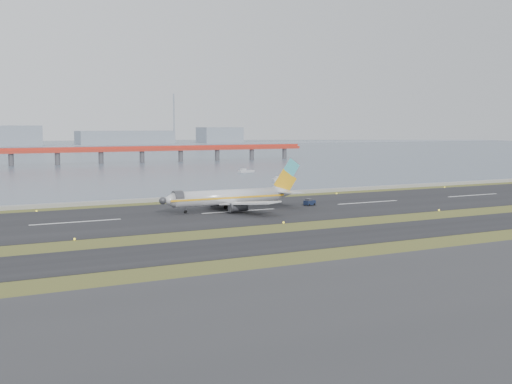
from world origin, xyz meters
TOP-DOWN VIEW (x-y plane):
  - ground at (0.00, 0.00)m, footprint 1000.00×1000.00m
  - taxiway_strip at (0.00, -12.00)m, footprint 1000.00×18.00m
  - runway_strip at (0.00, 30.00)m, footprint 1000.00×45.00m
  - seawall at (0.00, 60.00)m, footprint 1000.00×2.50m
  - bay_water at (0.00, 460.00)m, footprint 1400.00×800.00m
  - red_pier at (20.00, 250.00)m, footprint 260.00×5.00m
  - far_shoreline at (13.62, 620.00)m, footprint 1400.00×80.00m
  - airliner at (-0.74, 32.36)m, footprint 38.52×32.89m
  - pushback_tug at (21.84, 31.65)m, footprint 3.42×2.52m
  - workboat_near at (53.93, 103.42)m, footprint 7.56×2.54m
  - workboat_far at (62.10, 150.54)m, footprint 8.13×3.93m

SIDE VIEW (x-z plane):
  - ground at x=0.00m, z-range 0.00..0.00m
  - bay_water at x=0.00m, z-range -0.65..0.65m
  - taxiway_strip at x=0.00m, z-range 0.00..0.10m
  - runway_strip at x=0.00m, z-range 0.00..0.10m
  - seawall at x=0.00m, z-range 0.00..1.00m
  - workboat_near at x=53.93m, z-range -0.33..1.49m
  - workboat_far at x=62.10m, z-range -0.35..1.55m
  - pushback_tug at x=21.84m, z-range -0.03..1.93m
  - airliner at x=-0.74m, z-range -2.94..9.86m
  - far_shoreline at x=13.62m, z-range -24.18..36.32m
  - red_pier at x=20.00m, z-range 2.18..12.38m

